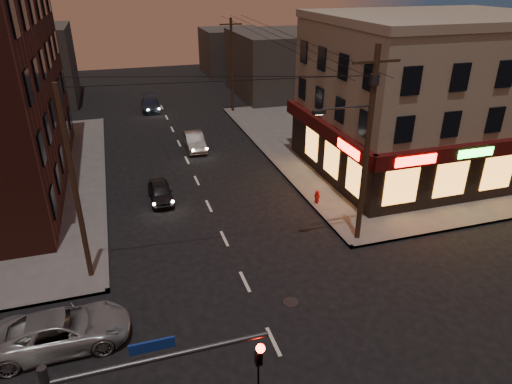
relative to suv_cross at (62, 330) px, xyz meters
name	(u,v)px	position (x,y,z in m)	size (l,w,h in m)	color
ground	(273,342)	(7.74, -2.27, -0.70)	(120.00, 120.00, 0.00)	black
sidewalk_ne	(399,140)	(25.74, 16.73, -0.63)	(24.00, 28.00, 0.15)	#514F4C
pizza_building	(429,96)	(23.67, 11.16, 4.64)	(15.85, 12.85, 10.50)	gray
bg_building_ne_a	(279,64)	(21.74, 35.73, 2.80)	(10.00, 12.00, 7.00)	#3F3D3A
bg_building_nw	(29,66)	(-5.26, 39.73, 3.30)	(9.00, 10.00, 8.00)	#3F3D3A
bg_building_ne_b	(232,51)	(19.74, 49.73, 2.30)	(8.00, 8.00, 6.00)	#3F3D3A
utility_pole_main	(366,138)	(14.42, 3.53, 5.06)	(4.20, 0.44, 10.00)	#382619
utility_pole_far	(232,66)	(14.54, 29.73, 3.95)	(0.26, 0.26, 9.00)	#382619
utility_pole_west	(75,188)	(0.94, 4.23, 3.95)	(0.24, 0.24, 9.00)	#382619
suv_cross	(62,330)	(0.00, 0.00, 0.00)	(2.33, 5.05, 1.40)	gray
sedan_near	(160,192)	(5.02, 11.37, -0.12)	(1.39, 3.45, 1.17)	black
sedan_mid	(195,141)	(8.78, 20.00, -0.04)	(1.41, 4.04, 1.33)	slate
sedan_far	(150,104)	(6.50, 32.92, -0.05)	(1.82, 4.47, 1.30)	#1C2538
fire_hydrant	(317,196)	(14.14, 7.88, -0.10)	(0.38, 0.38, 0.83)	#9F110E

